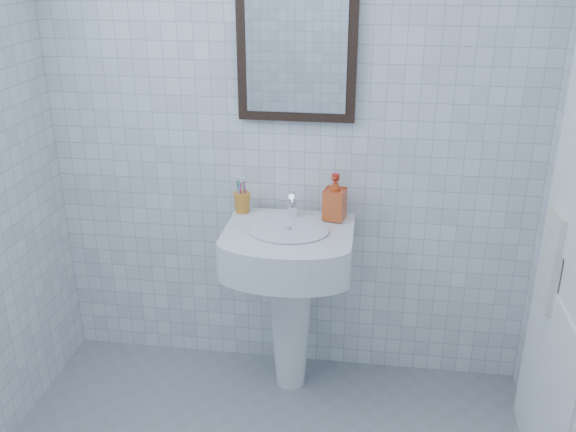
# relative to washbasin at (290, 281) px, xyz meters

# --- Properties ---
(wall_back) EXTENTS (2.20, 0.02, 2.50)m
(wall_back) POSITION_rel_washbasin_xyz_m (-0.03, 0.21, 0.69)
(wall_back) COLOR silver
(wall_back) RESTS_ON ground
(washbasin) EXTENTS (0.54, 0.40, 0.84)m
(washbasin) POSITION_rel_washbasin_xyz_m (0.00, 0.00, 0.00)
(washbasin) COLOR white
(washbasin) RESTS_ON ground
(faucet) EXTENTS (0.05, 0.11, 0.12)m
(faucet) POSITION_rel_washbasin_xyz_m (-0.00, 0.10, 0.32)
(faucet) COLOR silver
(faucet) RESTS_ON washbasin
(toothbrush_cup) EXTENTS (0.08, 0.08, 0.09)m
(toothbrush_cup) POSITION_rel_washbasin_xyz_m (-0.23, 0.11, 0.31)
(toothbrush_cup) COLOR orange
(toothbrush_cup) RESTS_ON washbasin
(soap_dispenser) EXTENTS (0.11, 0.11, 0.20)m
(soap_dispenser) POSITION_rel_washbasin_xyz_m (0.18, 0.10, 0.37)
(soap_dispenser) COLOR red
(soap_dispenser) RESTS_ON washbasin
(wall_mirror) EXTENTS (0.50, 0.04, 0.62)m
(wall_mirror) POSITION_rel_washbasin_xyz_m (-0.00, 0.20, 0.99)
(wall_mirror) COLOR black
(wall_mirror) RESTS_ON wall_back
(towel_ring) EXTENTS (0.01, 0.18, 0.18)m
(towel_ring) POSITION_rel_washbasin_xyz_m (1.03, -0.27, 0.49)
(towel_ring) COLOR silver
(towel_ring) RESTS_ON wall_right
(hand_towel) EXTENTS (0.03, 0.16, 0.38)m
(hand_towel) POSITION_rel_washbasin_xyz_m (1.01, -0.27, 0.31)
(hand_towel) COLOR white
(hand_towel) RESTS_ON towel_ring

